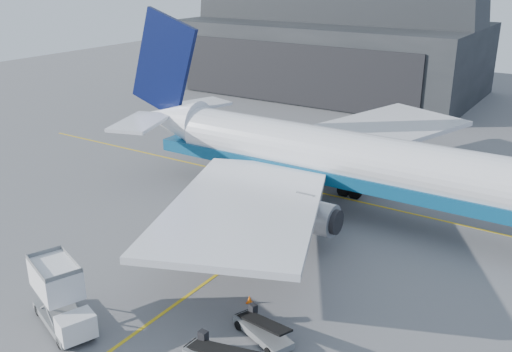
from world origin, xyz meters
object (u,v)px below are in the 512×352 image
Objects in this scene: airliner at (337,158)px; belt_loader_b at (262,330)px; pushback_tug at (285,217)px; catering_truck at (61,297)px.

airliner is 10.60× the size of belt_loader_b.
belt_loader_b reaches higher than pushback_tug.
airliner is at bearing 71.00° from pushback_tug.
airliner is 21.30m from belt_loader_b.
belt_loader_b is (11.15, 5.65, -1.49)m from catering_truck.
catering_truck is at bearing -103.57° from airliner.
airliner reaches higher than belt_loader_b.
catering_truck is 1.34× the size of belt_loader_b.
pushback_tug is at bearing -111.53° from airliner.
catering_truck reaches higher than belt_loader_b.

